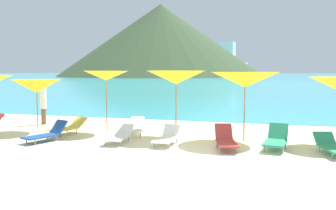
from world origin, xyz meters
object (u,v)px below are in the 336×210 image
Objects in this scene: lounge_chair_5 at (332,146)px; umbrella_2 at (36,86)px; umbrella_3 at (106,76)px; umbrella_4 at (176,78)px; umbrella_5 at (245,80)px; lounge_chair_11 at (68,127)px; lounge_chair_3 at (46,133)px; lounge_chair_2 at (276,139)px; lounge_chair_12 at (167,137)px; beachgoer_1 at (43,102)px; lounge_chair_4 at (226,139)px; lounge_chair_0 at (119,135)px; lounge_chair_9 at (136,127)px; cruise_ship at (200,61)px.

umbrella_2 is at bearing 159.77° from lounge_chair_5.
umbrella_4 is at bearing -4.51° from umbrella_3.
lounge_chair_11 is at bearing -176.13° from umbrella_5.
lounge_chair_5 is 1.00× the size of lounge_chair_11.
lounge_chair_3 reaches higher than lounge_chair_5.
lounge_chair_3 is (-6.45, -1.85, -1.81)m from umbrella_5.
umbrella_4 reaches higher than lounge_chair_5.
lounge_chair_12 is at bearing -166.60° from lounge_chair_2.
umbrella_5 is 9.02m from beachgoer_1.
lounge_chair_4 reaches higher than lounge_chair_5.
umbrella_2 is 5.84m from lounge_chair_12.
umbrella_3 is 1.47× the size of lounge_chair_3.
umbrella_3 is 1.63× the size of lounge_chair_12.
lounge_chair_5 is at bearing -3.34° from lounge_chair_0.
lounge_chair_2 is at bearing 0.39° from lounge_chair_4.
lounge_chair_9 is at bearing 177.95° from umbrella_5.
lounge_chair_11 is 0.02× the size of cruise_ship.
umbrella_2 is at bearing -166.22° from umbrella_3.
lounge_chair_5 is 1.02× the size of lounge_chair_9.
lounge_chair_4 is 3.02m from lounge_chair_5.
lounge_chair_3 reaches higher than lounge_chair_0.
cruise_ship is at bearing 117.92° from lounge_chair_11.
lounge_chair_4 is (4.79, -1.71, -1.89)m from umbrella_3.
lounge_chair_9 is 2.15m from lounge_chair_12.
cruise_ship reaches higher than beachgoer_1.
lounge_chair_2 is at bearing -17.79° from umbrella_4.
lounge_chair_4 is 0.99× the size of lounge_chair_11.
lounge_chair_4 is (-0.46, -1.38, -1.78)m from umbrella_5.
umbrella_3 is 0.04× the size of cruise_ship.
umbrella_4 is 3.07m from lounge_chair_4.
umbrella_4 is at bearing -68.72° from cruise_ship.
lounge_chair_2 is at bearing 25.74° from lounge_chair_3.
umbrella_5 is 3.38m from lounge_chair_5.
umbrella_3 reaches higher than lounge_chair_11.
lounge_chair_2 is at bearing -4.31° from umbrella_2.
lounge_chair_9 is 1.09× the size of lounge_chair_12.
lounge_chair_4 reaches higher than lounge_chair_3.
umbrella_2 is 1.27× the size of lounge_chair_0.
lounge_chair_5 is at bearing -15.20° from umbrella_4.
cruise_ship is at bearing 101.16° from lounge_chair_12.
lounge_chair_11 is (-1.23, -0.77, -1.92)m from umbrella_3.
umbrella_3 is 0.97× the size of umbrella_5.
lounge_chair_3 is at bearing 170.23° from lounge_chair_4.
umbrella_5 reaches higher than lounge_chair_11.
umbrella_5 is at bearing 138.84° from lounge_chair_5.
lounge_chair_9 is at bearing 84.71° from lounge_chair_0.
lounge_chair_3 is at bearing 168.66° from lounge_chair_5.
beachgoer_1 is at bearing 168.78° from umbrella_4.
lounge_chair_3 is 4.14m from lounge_chair_12.
lounge_chair_3 is 1.00× the size of lounge_chair_5.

